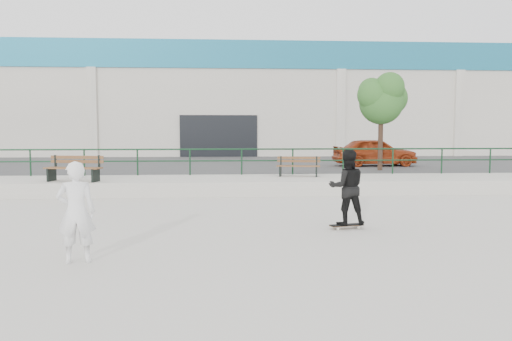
{
  "coord_description": "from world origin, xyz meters",
  "views": [
    {
      "loc": [
        0.27,
        -8.53,
        2.25
      ],
      "look_at": [
        0.97,
        2.0,
        1.39
      ],
      "focal_mm": 35.0,
      "sensor_mm": 36.0,
      "label": 1
    }
  ],
  "objects": [
    {
      "name": "ground",
      "position": [
        0.0,
        0.0,
        0.0
      ],
      "size": [
        120.0,
        120.0,
        0.0
      ],
      "primitive_type": "plane",
      "color": "#B8B3A8",
      "rests_on": "ground"
    },
    {
      "name": "ledge",
      "position": [
        0.0,
        9.5,
        0.25
      ],
      "size": [
        30.0,
        3.0,
        0.5
      ],
      "primitive_type": "cube",
      "color": "#B7B6A7",
      "rests_on": "ground"
    },
    {
      "name": "parking_strip",
      "position": [
        0.0,
        18.0,
        0.25
      ],
      "size": [
        60.0,
        14.0,
        0.5
      ],
      "primitive_type": "cube",
      "color": "#3C3C3C",
      "rests_on": "ground"
    },
    {
      "name": "railing",
      "position": [
        -0.0,
        10.8,
        1.24
      ],
      "size": [
        28.0,
        0.06,
        1.03
      ],
      "color": "#13351E",
      "rests_on": "ledge"
    },
    {
      "name": "commercial_building",
      "position": [
        -0.0,
        31.99,
        4.58
      ],
      "size": [
        44.2,
        16.33,
        8.0
      ],
      "color": "silver",
      "rests_on": "ground"
    },
    {
      "name": "bench_left",
      "position": [
        -4.78,
        8.74,
        0.94
      ],
      "size": [
        1.99,
        0.94,
        0.88
      ],
      "rotation": [
        0.0,
        0.0,
        -0.21
      ],
      "color": "brown",
      "rests_on": "ledge"
    },
    {
      "name": "bench_right",
      "position": [
        3.11,
        10.07,
        0.87
      ],
      "size": [
        1.69,
        0.8,
        0.75
      ],
      "rotation": [
        0.0,
        0.0,
        -0.21
      ],
      "color": "brown",
      "rests_on": "ledge"
    },
    {
      "name": "tree",
      "position": [
        7.12,
        12.68,
        3.63
      ],
      "size": [
        2.35,
        2.08,
        4.17
      ],
      "color": "#3D2D1E",
      "rests_on": "parking_strip"
    },
    {
      "name": "red_car",
      "position": [
        7.62,
        15.19,
        1.18
      ],
      "size": [
        4.05,
        1.77,
        1.36
      ],
      "primitive_type": "imported",
      "rotation": [
        0.0,
        0.0,
        1.61
      ],
      "color": "maroon",
      "rests_on": "parking_strip"
    },
    {
      "name": "skateboard",
      "position": [
        3.08,
        2.54,
        0.07
      ],
      "size": [
        0.81,
        0.38,
        0.09
      ],
      "rotation": [
        0.0,
        0.0,
        0.24
      ],
      "color": "black",
      "rests_on": "ground"
    },
    {
      "name": "standing_skater",
      "position": [
        3.08,
        2.54,
        0.95
      ],
      "size": [
        0.85,
        0.67,
        1.71
      ],
      "primitive_type": "imported",
      "rotation": [
        0.0,
        0.0,
        3.12
      ],
      "color": "black",
      "rests_on": "skateboard"
    },
    {
      "name": "seated_skater",
      "position": [
        -2.2,
        -0.04,
        0.86
      ],
      "size": [
        0.69,
        0.52,
        1.73
      ],
      "primitive_type": "imported",
      "rotation": [
        0.0,
        0.0,
        3.32
      ],
      "color": "white",
      "rests_on": "ground"
    }
  ]
}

